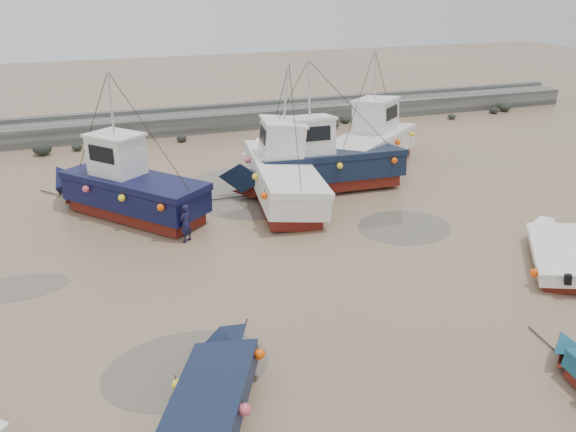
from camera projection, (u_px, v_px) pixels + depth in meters
name	position (u px, v px, depth m)	size (l,w,h in m)	color
ground	(298.00, 290.00, 19.16)	(120.00, 120.00, 0.00)	#917757
seawall	(190.00, 122.00, 38.03)	(60.00, 4.92, 1.50)	slate
puddle_a	(187.00, 368.00, 15.36)	(4.58, 4.58, 0.01)	#5C544A
puddle_b	(404.00, 227.00, 23.88)	(4.06, 4.06, 0.01)	#5C544A
puddle_c	(17.00, 288.00, 19.25)	(3.43, 3.43, 0.01)	#5C544A
puddle_d	(252.00, 190.00, 27.94)	(6.73, 6.73, 0.01)	#5C544A
dinghy_1	(218.00, 390.00, 13.77)	(3.59, 5.96, 1.43)	maroon
dinghy_3	(558.00, 250.00, 20.73)	(4.57, 5.98, 1.43)	maroon
cabin_boat_0	(124.00, 186.00, 24.59)	(7.42, 8.11, 6.22)	maroon
cabin_boat_1	(278.00, 171.00, 26.60)	(3.86, 10.99, 6.22)	maroon
cabin_boat_2	(319.00, 164.00, 27.47)	(10.42, 3.27, 6.22)	maroon
cabin_boat_3	(376.00, 141.00, 31.11)	(8.45, 7.04, 6.22)	maroon
person	(187.00, 241.00, 22.62)	(0.59, 0.38, 1.60)	#151535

